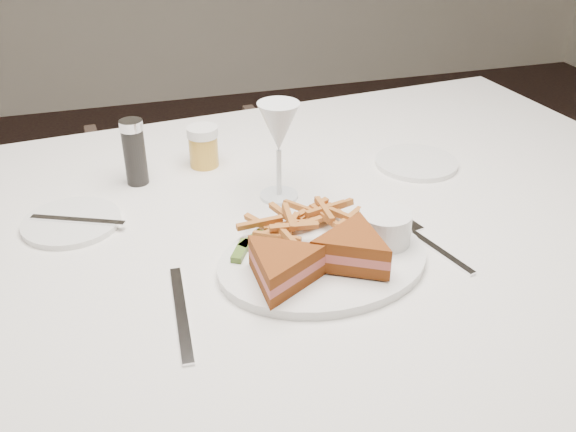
% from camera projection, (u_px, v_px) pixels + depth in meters
% --- Properties ---
extents(ground, '(5.00, 5.00, 0.00)m').
position_uv_depth(ground, '(363.00, 406.00, 1.70)').
color(ground, black).
rests_on(ground, ground).
extents(table, '(1.69, 1.21, 0.75)m').
position_uv_depth(table, '(281.00, 393.00, 1.24)').
color(table, silver).
rests_on(table, ground).
extents(chair_far, '(0.60, 0.57, 0.59)m').
position_uv_depth(chair_far, '(195.00, 210.00, 2.02)').
color(chair_far, '#4D3A2F').
rests_on(chair_far, ground).
extents(table_setting, '(0.81, 0.60, 0.18)m').
position_uv_depth(table_setting, '(295.00, 218.00, 1.01)').
color(table_setting, white).
rests_on(table_setting, table).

